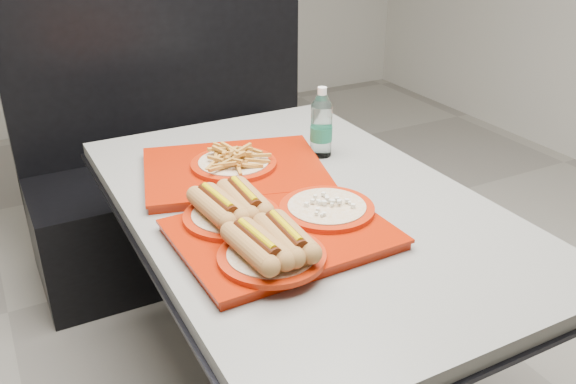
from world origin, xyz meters
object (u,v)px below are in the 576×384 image
diner_table (301,250)px  tray_near (273,227)px  tray_far (234,166)px  booth_bench (181,170)px  water_bottle (321,126)px

diner_table → tray_near: bearing=-136.4°
diner_table → tray_far: bearing=114.0°
diner_table → booth_bench: bearing=90.0°
tray_far → water_bottle: (0.31, 0.01, 0.07)m
diner_table → tray_far: tray_far is taller
booth_bench → tray_near: size_ratio=2.60×
tray_far → diner_table: bearing=-66.0°
booth_bench → tray_far: 0.95m
tray_near → tray_far: 0.40m
tray_far → water_bottle: water_bottle is taller
diner_table → tray_near: size_ratio=2.73×
booth_bench → tray_far: size_ratio=2.23×
diner_table → tray_near: 0.31m
diner_table → booth_bench: 1.11m
diner_table → tray_near: (-0.17, -0.16, 0.21)m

